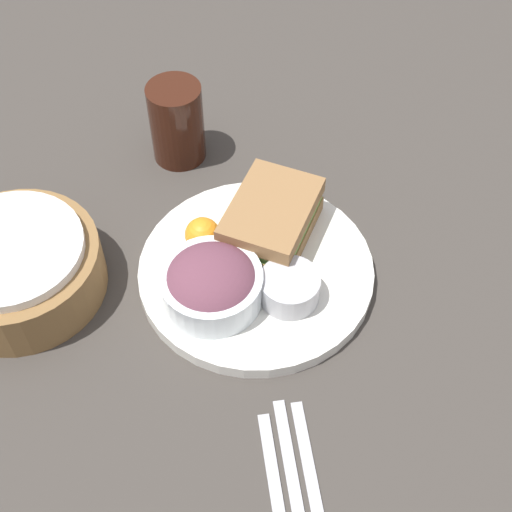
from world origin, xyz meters
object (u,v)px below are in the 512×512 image
object	(u,v)px
sandwich	(271,220)
dressing_cup	(290,288)
salad_bowl	(212,284)
drink_glass	(177,123)
bread_basket	(17,267)
plate	(256,271)
fork	(312,484)
spoon	(275,489)
knife	(294,486)

from	to	relation	value
sandwich	dressing_cup	world-z (taller)	sandwich
salad_bowl	drink_glass	size ratio (longest dim) A/B	1.03
salad_bowl	bread_basket	distance (m)	0.22
plate	drink_glass	distance (m)	0.24
plate	sandwich	size ratio (longest dim) A/B	1.87
bread_basket	fork	distance (m)	0.40
bread_basket	fork	xyz separation A→B (m)	(-0.21, -0.35, -0.03)
sandwich	plate	bearing A→B (deg)	165.33
plate	bread_basket	bearing A→B (deg)	98.65
salad_bowl	sandwich	bearing A→B (deg)	-30.63
fork	spoon	bearing A→B (deg)	-90.00
plate	sandwich	bearing A→B (deg)	-14.67
knife	fork	bearing A→B (deg)	90.00
bread_basket	sandwich	bearing A→B (deg)	-71.98
salad_bowl	fork	bearing A→B (deg)	-148.43
bread_basket	fork	size ratio (longest dim) A/B	1.11
plate	dressing_cup	bearing A→B (deg)	-133.44
sandwich	drink_glass	distance (m)	0.20
plate	fork	world-z (taller)	plate
bread_basket	knife	world-z (taller)	bread_basket
drink_glass	bread_basket	xyz separation A→B (m)	(-0.24, 0.15, -0.02)
bread_basket	knife	distance (m)	0.39
fork	spoon	distance (m)	0.04
bread_basket	spoon	distance (m)	0.38
knife	bread_basket	bearing A→B (deg)	-136.04
sandwich	spoon	bearing A→B (deg)	-174.53
drink_glass	salad_bowl	bearing A→B (deg)	-162.37
plate	bread_basket	distance (m)	0.27
plate	spoon	size ratio (longest dim) A/B	1.75
sandwich	drink_glass	xyz separation A→B (m)	(0.15, 0.14, 0.01)
drink_glass	bread_basket	distance (m)	0.28
knife	spoon	xyz separation A→B (m)	(-0.00, 0.02, 0.00)
sandwich	bread_basket	xyz separation A→B (m)	(-0.09, 0.28, -0.01)
sandwich	spoon	distance (m)	0.31
drink_glass	sandwich	bearing A→B (deg)	-137.19
drink_glass	fork	world-z (taller)	drink_glass
plate	salad_bowl	size ratio (longest dim) A/B	2.40
salad_bowl	bread_basket	size ratio (longest dim) A/B	0.59
spoon	fork	bearing A→B (deg)	90.00
sandwich	fork	world-z (taller)	sandwich
plate	bread_basket	size ratio (longest dim) A/B	1.42
fork	bread_basket	bearing A→B (deg)	-134.19
bread_basket	knife	xyz separation A→B (m)	(-0.21, -0.33, -0.03)
drink_glass	knife	size ratio (longest dim) A/B	0.60
dressing_cup	bread_basket	size ratio (longest dim) A/B	0.35
dressing_cup	bread_basket	distance (m)	0.31
dressing_cup	knife	xyz separation A→B (m)	(-0.21, -0.02, -0.03)
plate	dressing_cup	size ratio (longest dim) A/B	4.06
sandwich	spoon	xyz separation A→B (m)	(-0.31, -0.03, -0.04)
dressing_cup	knife	size ratio (longest dim) A/B	0.37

